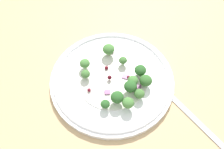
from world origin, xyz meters
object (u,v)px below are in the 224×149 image
at_px(broccoli_floret_0, 146,81).
at_px(broccoli_floret_1, 105,104).
at_px(broccoli_floret_2, 117,97).
at_px(fork, 186,110).
at_px(plate, 112,79).

xyz_separation_m(broccoli_floret_0, broccoli_floret_1, (-0.03, 0.10, -0.00)).
relative_size(broccoli_floret_2, fork, 0.15).
distance_m(broccoli_floret_2, fork, 0.15).
bearing_deg(plate, broccoli_floret_1, 151.77).
relative_size(broccoli_floret_0, broccoli_floret_2, 1.02).
xyz_separation_m(broccoli_floret_0, broccoli_floret_2, (-0.02, 0.07, 0.00)).
xyz_separation_m(plate, broccoli_floret_2, (-0.06, 0.01, 0.02)).
distance_m(plate, broccoli_floret_0, 0.08).
bearing_deg(fork, broccoli_floret_2, 66.74).
bearing_deg(broccoli_floret_0, plate, 58.42).
distance_m(broccoli_floret_0, broccoli_floret_2, 0.08).
relative_size(broccoli_floret_0, broccoli_floret_1, 1.44).
bearing_deg(fork, broccoli_floret_1, 71.77).
distance_m(plate, fork, 0.18).
relative_size(broccoli_floret_0, fork, 0.16).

